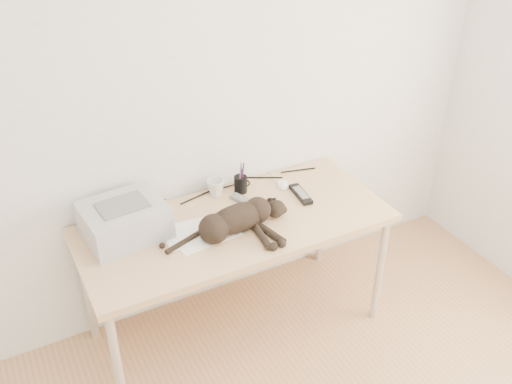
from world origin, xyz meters
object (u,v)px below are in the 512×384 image
desk (229,233)px  pen_cup (241,184)px  cat (235,221)px  mug (216,188)px  mouse (283,183)px  printer (124,220)px

desk → pen_cup: (0.15, 0.16, 0.18)m
cat → mug: (0.06, 0.36, -0.02)m
mug → mouse: 0.39m
printer → cat: size_ratio=0.61×
desk → mouse: bearing=15.1°
cat → pen_cup: pen_cup is taller
printer → mouse: 0.92m
cat → mouse: (0.43, 0.27, -0.05)m
cat → mouse: bearing=27.2°
desk → cat: (-0.04, -0.17, 0.20)m
printer → pen_cup: same height
printer → mouse: (0.92, 0.05, -0.07)m
mug → pen_cup: bearing=-15.0°
desk → mug: 0.26m
printer → cat: (0.49, -0.23, -0.02)m
desk → pen_cup: bearing=45.8°
mug → mouse: (0.37, -0.09, -0.03)m
cat → pen_cup: size_ratio=3.70×
desk → cat: size_ratio=2.38×
cat → pen_cup: 0.38m
printer → pen_cup: 0.69m
desk → pen_cup: 0.29m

